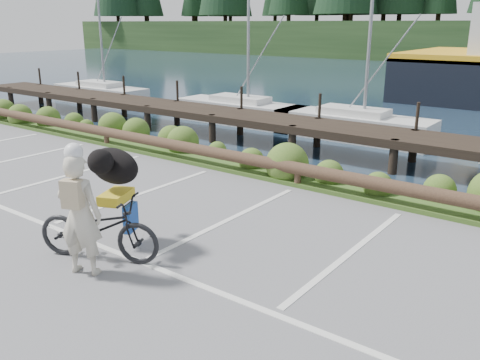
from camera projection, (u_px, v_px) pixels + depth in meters
name	position (u px, v px, depth m)	size (l,w,h in m)	color
ground	(159.00, 254.00, 8.62)	(72.00, 72.00, 0.00)	#5E5E61
vegetation_strip	(312.00, 178.00, 12.65)	(34.00, 1.60, 0.10)	#3D5B21
log_rail	(297.00, 187.00, 12.13)	(32.00, 0.30, 0.60)	#443021
bicycle	(98.00, 228.00, 8.27)	(0.74, 2.11, 1.11)	black
cyclist	(80.00, 215.00, 7.70)	(0.70, 0.46, 1.92)	beige
dog	(114.00, 166.00, 8.64)	(1.07, 0.53, 0.62)	black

